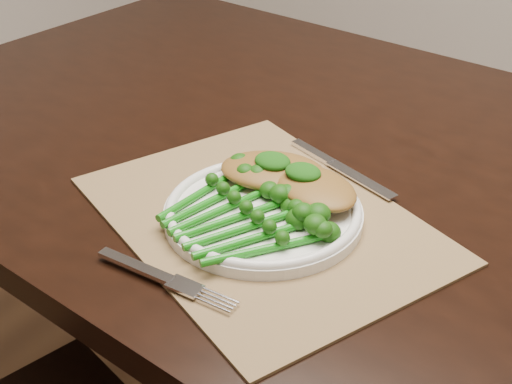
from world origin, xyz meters
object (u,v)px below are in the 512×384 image
Objects in this scene: broccolini_bundle at (230,220)px; dining_table at (344,358)px; chicken_fillet_left at (273,171)px; dinner_plate at (263,211)px; placemat at (261,218)px.

dining_table is at bearing 100.89° from broccolini_bundle.
dining_table is 0.43m from chicken_fillet_left.
chicken_fillet_left is at bearing -110.22° from dining_table.
dining_table is at bearing 43.62° from chicken_fillet_left.
broccolini_bundle is at bearing -104.98° from chicken_fillet_left.
broccolini_bundle reaches higher than dinner_plate.
chicken_fillet_left is at bearing 118.78° from broccolini_bundle.
broccolini_bundle reaches higher than placemat.
placemat is 1.80× the size of dinner_plate.
placemat reaches higher than dining_table.
placemat is at bearing -96.33° from dining_table.
dining_table is 0.47m from broccolini_bundle.
broccolini_bundle is (0.01, -0.11, -0.01)m from chicken_fillet_left.
dining_table is at bearing 80.90° from dinner_plate.
chicken_fillet_left reaches higher than dinner_plate.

